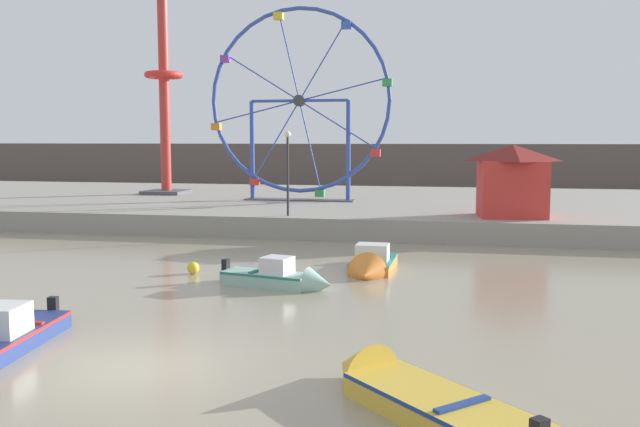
{
  "coord_description": "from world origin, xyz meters",
  "views": [
    {
      "loc": [
        6.64,
        -13.23,
        4.85
      ],
      "look_at": [
        1.54,
        11.85,
        2.09
      ],
      "focal_mm": 38.72,
      "sensor_mm": 36.0,
      "label": 1
    }
  ],
  "objects_px": {
    "carnival_booth_red_striped": "(512,179)",
    "mooring_buoy_orange": "(193,268)",
    "ferris_wheel_blue_frame": "(299,104)",
    "motorboat_seafoam": "(283,278)",
    "motorboat_mustard_yellow": "(406,392)",
    "promenade_lamp_near": "(288,161)",
    "motorboat_orange_hull": "(371,265)",
    "drop_tower_red_tower": "(164,92)"
  },
  "relations": [
    {
      "from": "carnival_booth_red_striped",
      "to": "mooring_buoy_orange",
      "type": "bearing_deg",
      "value": -141.07
    },
    {
      "from": "ferris_wheel_blue_frame",
      "to": "motorboat_seafoam",
      "type": "bearing_deg",
      "value": -78.41
    },
    {
      "from": "ferris_wheel_blue_frame",
      "to": "motorboat_mustard_yellow",
      "type": "bearing_deg",
      "value": -73.19
    },
    {
      "from": "motorboat_orange_hull",
      "to": "carnival_booth_red_striped",
      "type": "distance_m",
      "value": 11.83
    },
    {
      "from": "promenade_lamp_near",
      "to": "ferris_wheel_blue_frame",
      "type": "bearing_deg",
      "value": 99.29
    },
    {
      "from": "mooring_buoy_orange",
      "to": "carnival_booth_red_striped",
      "type": "bearing_deg",
      "value": 44.19
    },
    {
      "from": "motorboat_seafoam",
      "to": "promenade_lamp_near",
      "type": "bearing_deg",
      "value": 116.59
    },
    {
      "from": "motorboat_seafoam",
      "to": "ferris_wheel_blue_frame",
      "type": "height_order",
      "value": "ferris_wheel_blue_frame"
    },
    {
      "from": "motorboat_orange_hull",
      "to": "mooring_buoy_orange",
      "type": "relative_size",
      "value": 9.6
    },
    {
      "from": "motorboat_orange_hull",
      "to": "mooring_buoy_orange",
      "type": "xyz_separation_m",
      "value": [
        -6.28,
        -1.47,
        -0.06
      ]
    },
    {
      "from": "promenade_lamp_near",
      "to": "mooring_buoy_orange",
      "type": "relative_size",
      "value": 9.49
    },
    {
      "from": "promenade_lamp_near",
      "to": "motorboat_mustard_yellow",
      "type": "bearing_deg",
      "value": -70.25
    },
    {
      "from": "motorboat_seafoam",
      "to": "carnival_booth_red_striped",
      "type": "xyz_separation_m",
      "value": [
        8.13,
        13.11,
        2.59
      ]
    },
    {
      "from": "motorboat_orange_hull",
      "to": "mooring_buoy_orange",
      "type": "bearing_deg",
      "value": -76.16
    },
    {
      "from": "motorboat_orange_hull",
      "to": "drop_tower_red_tower",
      "type": "distance_m",
      "value": 27.49
    },
    {
      "from": "ferris_wheel_blue_frame",
      "to": "mooring_buoy_orange",
      "type": "distance_m",
      "value": 19.53
    },
    {
      "from": "carnival_booth_red_striped",
      "to": "mooring_buoy_orange",
      "type": "distance_m",
      "value": 16.8
    },
    {
      "from": "motorboat_seafoam",
      "to": "ferris_wheel_blue_frame",
      "type": "relative_size",
      "value": 0.35
    },
    {
      "from": "drop_tower_red_tower",
      "to": "mooring_buoy_orange",
      "type": "bearing_deg",
      "value": -63.84
    },
    {
      "from": "motorboat_mustard_yellow",
      "to": "promenade_lamp_near",
      "type": "relative_size",
      "value": 1.07
    },
    {
      "from": "motorboat_mustard_yellow",
      "to": "promenade_lamp_near",
      "type": "bearing_deg",
      "value": -25.08
    },
    {
      "from": "motorboat_orange_hull",
      "to": "ferris_wheel_blue_frame",
      "type": "distance_m",
      "value": 19.29
    },
    {
      "from": "motorboat_mustard_yellow",
      "to": "ferris_wheel_blue_frame",
      "type": "xyz_separation_m",
      "value": [
        -8.83,
        29.22,
        6.74
      ]
    },
    {
      "from": "motorboat_mustard_yellow",
      "to": "carnival_booth_red_striped",
      "type": "relative_size",
      "value": 1.22
    },
    {
      "from": "motorboat_orange_hull",
      "to": "carnival_booth_red_striped",
      "type": "xyz_separation_m",
      "value": [
        5.61,
        10.08,
        2.62
      ]
    },
    {
      "from": "motorboat_mustard_yellow",
      "to": "motorboat_orange_hull",
      "type": "bearing_deg",
      "value": -34.63
    },
    {
      "from": "drop_tower_red_tower",
      "to": "carnival_booth_red_striped",
      "type": "xyz_separation_m",
      "value": [
        22.53,
        -10.12,
        -5.21
      ]
    },
    {
      "from": "motorboat_seafoam",
      "to": "ferris_wheel_blue_frame",
      "type": "bearing_deg",
      "value": 114.89
    },
    {
      "from": "motorboat_mustard_yellow",
      "to": "promenade_lamp_near",
      "type": "height_order",
      "value": "promenade_lamp_near"
    },
    {
      "from": "motorboat_seafoam",
      "to": "carnival_booth_red_striped",
      "type": "relative_size",
      "value": 1.11
    },
    {
      "from": "motorboat_orange_hull",
      "to": "motorboat_seafoam",
      "type": "distance_m",
      "value": 3.94
    },
    {
      "from": "motorboat_mustard_yellow",
      "to": "mooring_buoy_orange",
      "type": "height_order",
      "value": "motorboat_mustard_yellow"
    },
    {
      "from": "ferris_wheel_blue_frame",
      "to": "carnival_booth_red_striped",
      "type": "bearing_deg",
      "value": -28.97
    },
    {
      "from": "motorboat_seafoam",
      "to": "mooring_buoy_orange",
      "type": "height_order",
      "value": "motorboat_seafoam"
    },
    {
      "from": "motorboat_mustard_yellow",
      "to": "carnival_booth_red_striped",
      "type": "height_order",
      "value": "carnival_booth_red_striped"
    },
    {
      "from": "ferris_wheel_blue_frame",
      "to": "drop_tower_red_tower",
      "type": "height_order",
      "value": "drop_tower_red_tower"
    },
    {
      "from": "mooring_buoy_orange",
      "to": "drop_tower_red_tower",
      "type": "bearing_deg",
      "value": 116.16
    },
    {
      "from": "ferris_wheel_blue_frame",
      "to": "carnival_booth_red_striped",
      "type": "xyz_separation_m",
      "value": [
        12.21,
        -6.76,
        -4.08
      ]
    },
    {
      "from": "motorboat_orange_hull",
      "to": "drop_tower_red_tower",
      "type": "xyz_separation_m",
      "value": [
        -16.92,
        20.2,
        7.83
      ]
    },
    {
      "from": "motorboat_mustard_yellow",
      "to": "drop_tower_red_tower",
      "type": "bearing_deg",
      "value": -14.39
    },
    {
      "from": "promenade_lamp_near",
      "to": "motorboat_seafoam",
      "type": "bearing_deg",
      "value": -76.71
    },
    {
      "from": "ferris_wheel_blue_frame",
      "to": "promenade_lamp_near",
      "type": "xyz_separation_m",
      "value": [
        1.39,
        -8.53,
        -3.2
      ]
    }
  ]
}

